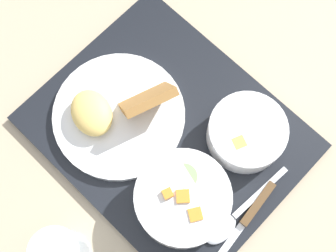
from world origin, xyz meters
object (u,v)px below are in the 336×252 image
(bowl_soup, at_px, (247,132))
(knife, at_px, (248,217))
(plate_main, at_px, (117,113))
(bowl_salad, at_px, (183,199))
(spoon, at_px, (234,217))

(bowl_soup, height_order, knife, bowl_soup)
(plate_main, distance_m, knife, 0.26)
(bowl_salad, bearing_deg, spoon, -144.60)
(plate_main, bearing_deg, knife, -166.82)
(bowl_soup, distance_m, spoon, 0.13)
(bowl_salad, distance_m, bowl_soup, 0.14)
(bowl_salad, relative_size, plate_main, 0.66)
(plate_main, bearing_deg, bowl_soup, -138.11)
(bowl_salad, bearing_deg, knife, -141.15)
(bowl_salad, height_order, plate_main, plate_main)
(bowl_soup, relative_size, spoon, 0.73)
(knife, distance_m, spoon, 0.02)
(spoon, bearing_deg, bowl_soup, -141.31)
(bowl_soup, distance_m, knife, 0.13)
(bowl_soup, xyz_separation_m, plate_main, (0.15, 0.14, -0.01))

